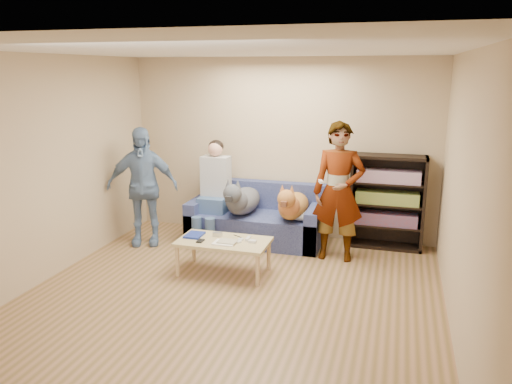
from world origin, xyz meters
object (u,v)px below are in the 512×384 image
(coffee_table, at_px, (224,244))
(bookshelf, at_px, (387,200))
(notebook_blue, at_px, (194,235))
(dog_gray, at_px, (242,200))
(person_standing_right, at_px, (338,192))
(person_standing_left, at_px, (142,187))
(sofa, at_px, (257,221))
(person_seated, at_px, (214,188))
(dog_tan, at_px, (292,205))
(camera_silver, at_px, (218,234))

(coffee_table, height_order, bookshelf, bookshelf)
(notebook_blue, distance_m, dog_gray, 1.10)
(person_standing_right, relative_size, notebook_blue, 6.92)
(person_standing_left, xyz_separation_m, bookshelf, (3.29, 0.82, -0.15))
(sofa, height_order, person_seated, person_seated)
(dog_tan, relative_size, bookshelf, 0.89)
(sofa, bearing_deg, person_standing_right, -18.43)
(person_seated, relative_size, dog_tan, 1.27)
(dog_tan, relative_size, coffee_table, 1.05)
(bookshelf, bearing_deg, sofa, -172.60)
(coffee_table, bearing_deg, person_seated, 115.98)
(person_standing_left, relative_size, bookshelf, 1.28)
(notebook_blue, distance_m, bookshelf, 2.69)
(person_standing_right, xyz_separation_m, coffee_table, (-1.25, -0.88, -0.53))
(sofa, xyz_separation_m, coffee_table, (-0.05, -1.28, 0.09))
(coffee_table, bearing_deg, bookshelf, 39.28)
(sofa, xyz_separation_m, bookshelf, (1.80, 0.23, 0.40))
(person_seated, relative_size, bookshelf, 1.13)
(person_standing_left, xyz_separation_m, dog_gray, (1.33, 0.40, -0.20))
(sofa, distance_m, person_seated, 0.79)
(person_standing_left, xyz_separation_m, coffee_table, (1.45, -0.70, -0.46))
(notebook_blue, relative_size, camera_silver, 2.36)
(sofa, relative_size, person_seated, 1.29)
(notebook_blue, xyz_separation_m, coffee_table, (0.40, -0.05, -0.06))
(person_standing_left, distance_m, dog_tan, 2.10)
(notebook_blue, xyz_separation_m, bookshelf, (2.25, 1.46, 0.25))
(bookshelf, bearing_deg, person_standing_left, -166.09)
(notebook_blue, relative_size, person_seated, 0.18)
(person_standing_right, bearing_deg, person_seated, 169.38)
(bookshelf, bearing_deg, dog_gray, -168.07)
(notebook_blue, bearing_deg, person_standing_left, 148.37)
(person_standing_right, relative_size, dog_gray, 1.44)
(notebook_blue, distance_m, sofa, 1.32)
(camera_silver, height_order, dog_gray, dog_gray)
(person_standing_left, bearing_deg, dog_gray, -2.06)
(person_standing_right, relative_size, camera_silver, 16.35)
(bookshelf, bearing_deg, person_seated, -171.49)
(camera_silver, bearing_deg, dog_gray, 90.04)
(person_seated, bearing_deg, person_standing_right, -8.62)
(coffee_table, bearing_deg, dog_gray, 96.29)
(camera_silver, bearing_deg, person_standing_left, 156.57)
(sofa, bearing_deg, dog_gray, -132.73)
(person_standing_right, height_order, camera_silver, person_standing_right)
(person_standing_right, xyz_separation_m, dog_tan, (-0.64, 0.19, -0.27))
(person_standing_right, height_order, dog_tan, person_standing_right)
(dog_gray, height_order, coffee_table, dog_gray)
(dog_gray, distance_m, dog_tan, 0.73)
(camera_silver, xyz_separation_m, person_seated, (-0.44, 1.03, 0.33))
(notebook_blue, distance_m, camera_silver, 0.29)
(dog_tan, bearing_deg, dog_gray, 177.87)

